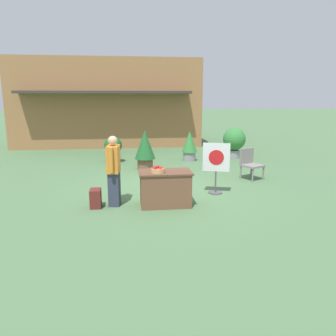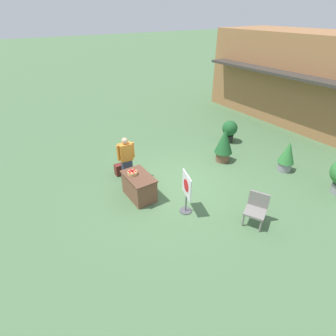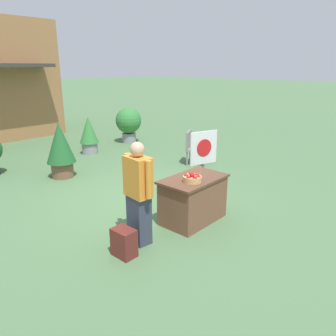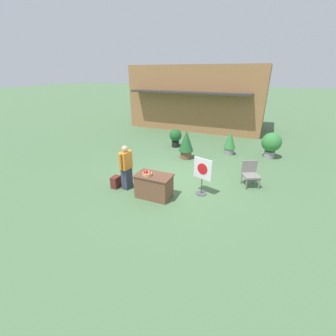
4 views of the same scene
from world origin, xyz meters
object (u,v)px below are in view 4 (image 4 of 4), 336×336
at_px(potted_plant_far_left, 230,142).
at_px(potted_plant_near_left, 271,143).
at_px(person_visitor, 126,167).
at_px(patio_chair, 250,172).
at_px(potted_plant_near_right, 175,137).
at_px(potted_plant_far_right, 186,143).
at_px(backpack, 116,182).
at_px(poster_board, 202,174).
at_px(display_table, 154,186).
at_px(apple_basket, 147,174).

relative_size(potted_plant_far_left, potted_plant_near_left, 0.94).
distance_m(person_visitor, patio_chair, 4.47).
relative_size(potted_plant_near_right, potted_plant_far_right, 0.73).
bearing_deg(person_visitor, backpack, -156.66).
bearing_deg(poster_board, potted_plant_near_left, 174.35).
distance_m(display_table, poster_board, 1.65).
distance_m(patio_chair, potted_plant_far_right, 3.52).
bearing_deg(display_table, person_visitor, 172.59).
distance_m(display_table, apple_basket, 0.51).
bearing_deg(potted_plant_far_right, poster_board, -61.68).
distance_m(apple_basket, potted_plant_far_right, 3.98).
distance_m(backpack, patio_chair, 4.89).
bearing_deg(poster_board, person_visitor, -58.01).
relative_size(patio_chair, potted_plant_near_right, 0.93).
height_order(backpack, potted_plant_far_left, potted_plant_far_left).
xyz_separation_m(person_visitor, potted_plant_near_left, (4.59, 5.41, -0.09)).
xyz_separation_m(potted_plant_far_right, potted_plant_near_left, (3.69, 1.69, -0.02)).
xyz_separation_m(apple_basket, potted_plant_far_right, (-0.07, 3.97, -0.11)).
xyz_separation_m(potted_plant_near_right, potted_plant_far_right, (1.13, -1.45, 0.17)).
bearing_deg(potted_plant_near_left, apple_basket, -122.55).
relative_size(display_table, backpack, 2.83).
xyz_separation_m(backpack, potted_plant_far_left, (3.13, 5.25, 0.41)).
xyz_separation_m(patio_chair, potted_plant_near_left, (0.62, 3.39, 0.22)).
relative_size(display_table, potted_plant_far_right, 0.87).
bearing_deg(display_table, patio_chair, 37.47).
bearing_deg(potted_plant_far_left, potted_plant_near_right, 179.36).
bearing_deg(patio_chair, poster_board, -73.78).
distance_m(poster_board, potted_plant_near_left, 5.17).
relative_size(patio_chair, potted_plant_far_right, 0.67).
bearing_deg(patio_chair, person_visitor, -90.57).
height_order(apple_basket, person_visitor, person_visitor).
height_order(display_table, person_visitor, person_visitor).
distance_m(apple_basket, backpack, 1.54).
bearing_deg(backpack, potted_plant_far_right, 71.02).
bearing_deg(potted_plant_far_left, person_visitor, -117.81).
bearing_deg(potted_plant_near_right, potted_plant_far_left, -0.64).
height_order(apple_basket, patio_chair, apple_basket).
distance_m(display_table, person_visitor, 1.23).
bearing_deg(potted_plant_far_left, backpack, -120.75).
bearing_deg(potted_plant_near_right, patio_chair, -36.85).
relative_size(display_table, person_visitor, 0.75).
bearing_deg(potted_plant_near_left, backpack, -132.19).
height_order(display_table, backpack, display_table).
xyz_separation_m(display_table, potted_plant_near_right, (-1.38, 5.32, 0.18)).
relative_size(person_visitor, patio_chair, 1.74).
xyz_separation_m(apple_basket, person_visitor, (-0.97, 0.26, -0.05)).
bearing_deg(person_visitor, poster_board, 21.80).
xyz_separation_m(person_visitor, potted_plant_far_left, (2.71, 5.13, -0.19)).
relative_size(display_table, apple_basket, 3.85).
bearing_deg(potted_plant_near_left, potted_plant_far_right, -155.34).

